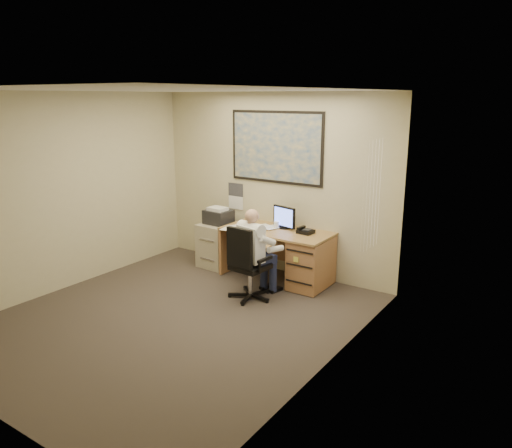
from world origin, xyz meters
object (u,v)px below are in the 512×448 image
Objects in this scene: filing_cabinet at (219,241)px; person at (252,254)px; desk at (298,254)px; office_chair at (249,278)px.

person is at bearing -30.64° from filing_cabinet.
desk reaches higher than office_chair.
office_chair is (1.18, -0.87, -0.11)m from filing_cabinet.
desk is at bearing 3.27° from filing_cabinet.
office_chair is at bearing -33.06° from filing_cabinet.
filing_cabinet is at bearing 179.85° from desk.
filing_cabinet is 1.43m from person.
person is (1.17, -0.79, 0.20)m from filing_cabinet.
filing_cabinet is 1.47m from office_chair.
filing_cabinet is 0.78× the size of person.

